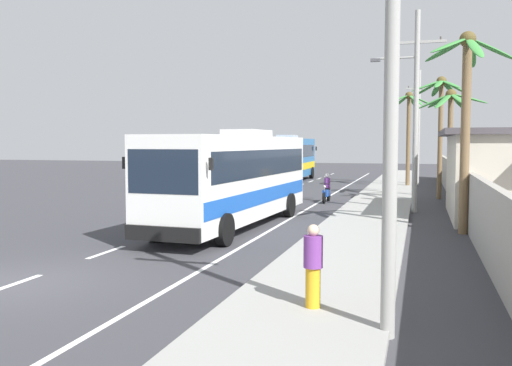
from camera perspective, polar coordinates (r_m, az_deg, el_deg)
The scene contains 16 objects.
ground_plane at distance 14.05m, azimuth -23.48°, elevation -9.46°, with size 160.00×160.00×0.00m, color #3A3A3F.
sidewalk_kerb at distance 20.78m, azimuth 10.66°, elevation -4.67°, with size 3.20×90.00×0.14m, color #999993.
lane_markings at distance 26.08m, azimuth 1.67°, elevation -2.98°, with size 3.71×71.00×0.01m.
boundary_wall at distance 24.59m, azimuth 20.49°, elevation -1.15°, with size 0.24×60.00×2.15m, color #9E998E.
coach_bus_foreground at distance 21.44m, azimuth -2.18°, elevation 0.71°, with size 3.31×11.53×3.75m.
coach_bus_far_lane at distance 47.46m, azimuth 3.51°, elevation 2.63°, with size 3.13×10.74×3.87m.
motorcycle_beside_bus at distance 30.62m, azimuth 7.21°, elevation -0.76°, with size 0.56×1.96×1.57m.
pedestrian_near_kerb at distance 30.60m, azimuth 13.32°, elevation -0.09°, with size 0.36×0.36×1.73m.
pedestrian_midwalk at distance 10.57m, azimuth 5.84°, elevation -8.26°, with size 0.36×0.36×1.56m.
utility_pole_nearest at distance 9.35m, azimuth 13.65°, elevation 10.14°, with size 2.39×0.24×8.06m.
utility_pole_mid at distance 26.82m, azimuth 15.84°, elevation 7.62°, with size 3.34×0.24×9.22m.
utility_pole_far at distance 44.26m, azimuth 16.22°, elevation 5.61°, with size 1.93×0.24×8.70m.
palm_nearest at distance 33.79m, azimuth 18.29°, elevation 7.42°, with size 3.41×3.55×7.00m.
palm_second at distance 21.01m, azimuth 20.60°, elevation 8.22°, with size 3.18×3.27×7.07m.
palm_third at distance 42.32m, azimuth 15.31°, elevation 6.29°, with size 3.75×3.89×6.93m.
palm_fourth at distance 30.77m, azimuth 19.18°, elevation 6.25°, with size 3.52×3.21×5.99m.
Camera 1 is at (8.83, -10.44, 3.21)m, focal length 39.26 mm.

